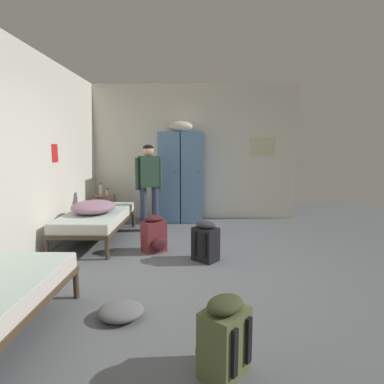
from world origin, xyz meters
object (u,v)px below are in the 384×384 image
shelf_unit (105,206)px  backpack_maroon (154,235)px  water_bottle (101,189)px  lotion_bottle (107,192)px  bed_left_rear (97,218)px  locker_bank (181,175)px  backpack_olive (223,337)px  backpack_black (206,242)px  clothes_pile_grey (121,311)px  person_traveler (149,180)px  bedding_heap (94,207)px

shelf_unit → backpack_maroon: bearing=-56.1°
water_bottle → lotion_bottle: bearing=-21.8°
bed_left_rear → lotion_bottle: lotion_bottle is taller
locker_bank → backpack_olive: 4.66m
locker_bank → backpack_black: 2.52m
clothes_pile_grey → person_traveler: bearing=93.5°
locker_bank → backpack_black: locker_bank is taller
person_traveler → backpack_olive: 3.98m
water_bottle → backpack_black: water_bottle is taller
backpack_olive → backpack_black: size_ratio=1.00×
shelf_unit → water_bottle: size_ratio=2.31×
shelf_unit → lotion_bottle: (0.07, -0.04, 0.29)m
backpack_olive → locker_bank: bearing=96.3°
shelf_unit → lotion_bottle: lotion_bottle is taller
backpack_maroon → clothes_pile_grey: 1.87m
locker_bank → clothes_pile_grey: size_ratio=4.94×
locker_bank → lotion_bottle: bearing=-173.9°
shelf_unit → lotion_bottle: bearing=-29.7°
locker_bank → shelf_unit: size_ratio=3.63×
person_traveler → lotion_bottle: (-0.96, 0.65, -0.32)m
person_traveler → water_bottle: size_ratio=6.43×
bedding_heap → locker_bank: bearing=49.7°
shelf_unit → backpack_black: (2.03, -2.26, -0.09)m
water_bottle → clothes_pile_grey: (1.30, -3.79, -0.62)m
bed_left_rear → backpack_black: backpack_black is taller
bedding_heap → person_traveler: size_ratio=0.50×
bedding_heap → backpack_olive: 3.54m
locker_bank → lotion_bottle: (-1.51, -0.16, -0.34)m
lotion_bottle → backpack_maroon: (1.21, -1.86, -0.37)m
backpack_olive → backpack_black: same height
person_traveler → backpack_olive: bearing=-74.3°
locker_bank → clothes_pile_grey: bearing=-95.3°
bedding_heap → lotion_bottle: lotion_bottle is taller
water_bottle → bed_left_rear: bearing=-76.2°
lotion_bottle → backpack_black: (1.96, -2.22, -0.37)m
lotion_bottle → backpack_black: bearing=-48.5°
bed_left_rear → clothes_pile_grey: bearing=-68.4°
person_traveler → bed_left_rear: bearing=-140.8°
locker_bank → person_traveler: size_ratio=1.30×
water_bottle → lotion_bottle: water_bottle is taller
bedding_heap → person_traveler: 1.15m
water_bottle → backpack_olive: 4.99m
backpack_olive → water_bottle: bearing=115.8°
water_bottle → clothes_pile_grey: water_bottle is taller
locker_bank → lotion_bottle: 1.55m
backpack_olive → bed_left_rear: bearing=120.4°
locker_bank → bed_left_rear: bearing=-132.5°
bed_left_rear → lotion_bottle: (-0.18, 1.29, 0.25)m
locker_bank → bedding_heap: 2.09m
locker_bank → backpack_olive: bearing=-83.7°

